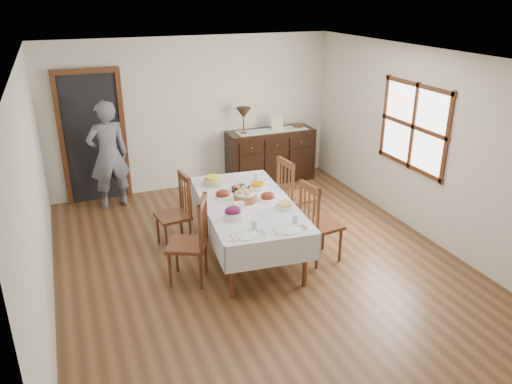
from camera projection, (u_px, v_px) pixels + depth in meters
name	position (u px, v px, depth m)	size (l,w,h in m)	color
ground	(259.00, 262.00, 6.50)	(6.00, 6.00, 0.00)	brown
room_shell	(236.00, 133.00, 6.19)	(5.02, 6.02, 2.65)	white
dining_table	(247.00, 208.00, 6.46)	(1.32, 2.31, 0.76)	silver
chair_left_near	(192.00, 240.00, 5.90)	(0.60, 0.60, 1.08)	#542C16
chair_left_far	(176.00, 211.00, 6.74)	(0.47, 0.47, 1.02)	#542C16
chair_right_near	(318.00, 222.00, 6.36)	(0.51, 0.51, 1.09)	#542C16
chair_right_far	(294.00, 194.00, 7.20)	(0.50, 0.50, 1.10)	#542C16
sideboard	(270.00, 156.00, 9.11)	(1.58, 0.57, 0.95)	black
person	(108.00, 152.00, 7.82)	(0.58, 0.37, 1.86)	slate
bread_basket	(245.00, 196.00, 6.41)	(0.30, 0.30, 0.18)	brown
egg_basket	(241.00, 188.00, 6.75)	(0.26, 0.26, 0.11)	black
ham_platter_a	(223.00, 195.00, 6.57)	(0.29, 0.29, 0.11)	white
ham_platter_b	(268.00, 197.00, 6.50)	(0.28, 0.28, 0.11)	white
beet_bowl	(233.00, 213.00, 5.94)	(0.24, 0.24, 0.15)	white
carrot_bowl	(257.00, 186.00, 6.83)	(0.23, 0.23, 0.08)	white
pineapple_bowl	(212.00, 181.00, 6.95)	(0.26, 0.26, 0.13)	tan
casserole_dish	(285.00, 206.00, 6.22)	(0.24, 0.24, 0.07)	white
butter_dish	(239.00, 205.00, 6.24)	(0.15, 0.10, 0.07)	white
setting_left	(249.00, 232.00, 5.58)	(0.43, 0.31, 0.10)	white
setting_right	(291.00, 226.00, 5.71)	(0.43, 0.31, 0.10)	white
glass_far_a	(218.00, 180.00, 6.98)	(0.07, 0.07, 0.11)	silver
glass_far_b	(256.00, 177.00, 7.13)	(0.07, 0.07, 0.10)	silver
runner	(272.00, 130.00, 8.92)	(1.30, 0.35, 0.01)	silver
table_lamp	(244.00, 114.00, 8.60)	(0.26, 0.26, 0.46)	brown
picture_frame	(277.00, 123.00, 8.87)	(0.22, 0.08, 0.28)	beige
deco_bowl	(298.00, 126.00, 9.13)	(0.20, 0.20, 0.06)	#542C16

